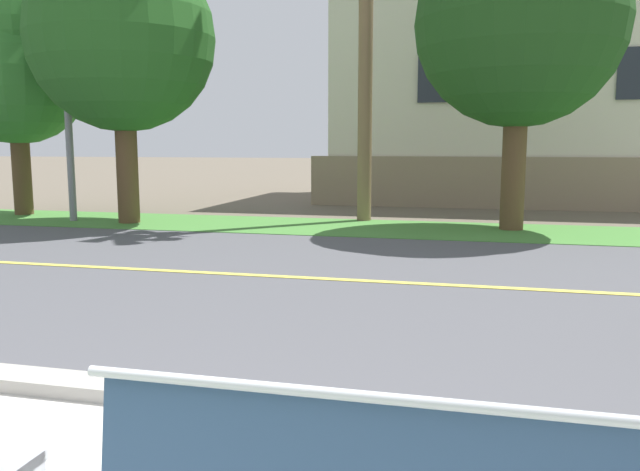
{
  "coord_description": "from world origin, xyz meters",
  "views": [
    {
      "loc": [
        1.49,
        -1.42,
        1.74
      ],
      "look_at": [
        0.25,
        3.59,
        1.0
      ],
      "focal_mm": 36.02,
      "sensor_mm": 36.0,
      "label": 1
    }
  ],
  "objects_px": {
    "streetlamp": "(70,41)",
    "shade_tree_far_left": "(17,61)",
    "shade_tree_left": "(125,23)",
    "shade_tree_centre": "(528,5)"
  },
  "relations": [
    {
      "from": "shade_tree_far_left",
      "to": "streetlamp",
      "type": "bearing_deg",
      "value": -18.48
    },
    {
      "from": "streetlamp",
      "to": "shade_tree_far_left",
      "type": "relative_size",
      "value": 1.22
    },
    {
      "from": "streetlamp",
      "to": "shade_tree_left",
      "type": "xyz_separation_m",
      "value": [
        1.53,
        -0.27,
        0.28
      ]
    },
    {
      "from": "shade_tree_far_left",
      "to": "shade_tree_left",
      "type": "bearing_deg",
      "value": -14.84
    },
    {
      "from": "shade_tree_far_left",
      "to": "shade_tree_left",
      "type": "xyz_separation_m",
      "value": [
        3.44,
        -0.91,
        0.56
      ]
    },
    {
      "from": "shade_tree_left",
      "to": "shade_tree_centre",
      "type": "distance_m",
      "value": 8.22
    },
    {
      "from": "shade_tree_left",
      "to": "shade_tree_centre",
      "type": "height_order",
      "value": "shade_tree_centre"
    },
    {
      "from": "streetlamp",
      "to": "shade_tree_far_left",
      "type": "bearing_deg",
      "value": 161.52
    },
    {
      "from": "streetlamp",
      "to": "shade_tree_left",
      "type": "distance_m",
      "value": 1.58
    },
    {
      "from": "shade_tree_far_left",
      "to": "shade_tree_centre",
      "type": "distance_m",
      "value": 11.63
    }
  ]
}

